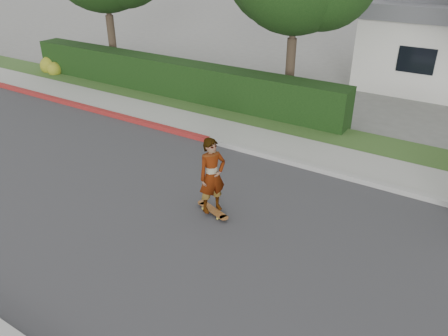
{
  "coord_description": "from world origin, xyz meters",
  "views": [
    {
      "loc": [
        8.31,
        -6.46,
        5.78
      ],
      "look_at": [
        3.41,
        1.24,
        1.0
      ],
      "focal_mm": 35.0,
      "sensor_mm": 36.0,
      "label": 1
    }
  ],
  "objects": [
    {
      "name": "ground",
      "position": [
        0.0,
        0.0,
        0.0
      ],
      "size": [
        120.0,
        120.0,
        0.0
      ],
      "primitive_type": "plane",
      "color": "slate",
      "rests_on": "ground"
    },
    {
      "name": "road",
      "position": [
        0.0,
        0.0,
        0.01
      ],
      "size": [
        60.0,
        8.0,
        0.01
      ],
      "primitive_type": "cube",
      "color": "#2D2D30",
      "rests_on": "ground"
    },
    {
      "name": "curb_far",
      "position": [
        0.0,
        4.1,
        0.07
      ],
      "size": [
        60.0,
        0.2,
        0.15
      ],
      "primitive_type": "cube",
      "color": "#9E9E99",
      "rests_on": "ground"
    },
    {
      "name": "curb_red_section",
      "position": [
        -5.0,
        4.1,
        0.08
      ],
      "size": [
        12.0,
        0.21,
        0.15
      ],
      "primitive_type": "cube",
      "color": "maroon",
      "rests_on": "ground"
    },
    {
      "name": "sidewalk_far",
      "position": [
        0.0,
        5.0,
        0.06
      ],
      "size": [
        60.0,
        1.6,
        0.12
      ],
      "primitive_type": "cube",
      "color": "gray",
      "rests_on": "ground"
    },
    {
      "name": "planting_strip",
      "position": [
        0.0,
        6.6,
        0.05
      ],
      "size": [
        60.0,
        1.6,
        0.1
      ],
      "primitive_type": "cube",
      "color": "#2D4C1E",
      "rests_on": "ground"
    },
    {
      "name": "hedge",
      "position": [
        -3.0,
        7.2,
        0.75
      ],
      "size": [
        15.0,
        1.0,
        1.5
      ],
      "primitive_type": "cube",
      "color": "black",
      "rests_on": "ground"
    },
    {
      "name": "flowering_shrub",
      "position": [
        -10.01,
        6.74,
        0.33
      ],
      "size": [
        1.4,
        1.0,
        0.9
      ],
      "color": "#2D4C19",
      "rests_on": "ground"
    },
    {
      "name": "skateboard",
      "position": [
        3.41,
        0.74,
        0.09
      ],
      "size": [
        1.06,
        0.52,
        0.1
      ],
      "rotation": [
        0.0,
        0.0,
        -0.32
      ],
      "color": "gold",
      "rests_on": "ground"
    },
    {
      "name": "skateboarder",
      "position": [
        3.41,
        0.74,
        1.02
      ],
      "size": [
        0.69,
        0.79,
        1.83
      ],
      "primitive_type": "imported",
      "rotation": [
        0.0,
        0.0,
        1.11
      ],
      "color": "white",
      "rests_on": "skateboard"
    }
  ]
}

